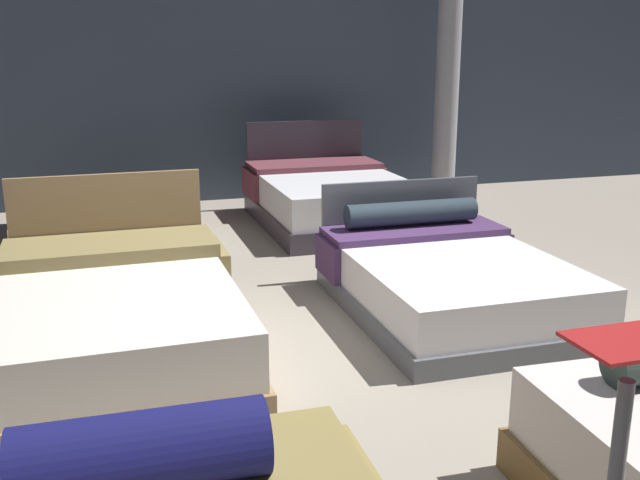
{
  "coord_description": "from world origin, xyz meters",
  "views": [
    {
      "loc": [
        -1.17,
        -3.89,
        1.83
      ],
      "look_at": [
        0.29,
        0.84,
        0.51
      ],
      "focal_mm": 40.48,
      "sensor_mm": 36.0,
      "label": 1
    }
  ],
  "objects_px": {
    "bed_3": "(448,279)",
    "bed_4": "(104,219)",
    "support_pillar": "(448,55)",
    "bed_2": "(118,313)",
    "bed_5": "(330,199)"
  },
  "relations": [
    {
      "from": "bed_2",
      "to": "bed_4",
      "type": "xyz_separation_m",
      "value": [
        -0.03,
        2.86,
        -0.05
      ]
    },
    {
      "from": "bed_2",
      "to": "support_pillar",
      "type": "height_order",
      "value": "support_pillar"
    },
    {
      "from": "bed_3",
      "to": "bed_4",
      "type": "distance_m",
      "value": 3.63
    },
    {
      "from": "bed_2",
      "to": "bed_4",
      "type": "distance_m",
      "value": 2.86
    },
    {
      "from": "bed_3",
      "to": "bed_4",
      "type": "relative_size",
      "value": 0.94
    },
    {
      "from": "bed_4",
      "to": "support_pillar",
      "type": "xyz_separation_m",
      "value": [
        4.13,
        0.9,
        1.55
      ]
    },
    {
      "from": "bed_2",
      "to": "bed_3",
      "type": "distance_m",
      "value": 2.28
    },
    {
      "from": "bed_2",
      "to": "support_pillar",
      "type": "relative_size",
      "value": 0.61
    },
    {
      "from": "support_pillar",
      "to": "bed_5",
      "type": "bearing_deg",
      "value": -152.43
    },
    {
      "from": "bed_3",
      "to": "bed_2",
      "type": "bearing_deg",
      "value": -177.92
    },
    {
      "from": "bed_3",
      "to": "bed_5",
      "type": "bearing_deg",
      "value": 90.16
    },
    {
      "from": "bed_4",
      "to": "bed_5",
      "type": "bearing_deg",
      "value": -0.75
    },
    {
      "from": "bed_3",
      "to": "bed_4",
      "type": "height_order",
      "value": "bed_3"
    },
    {
      "from": "bed_2",
      "to": "bed_5",
      "type": "relative_size",
      "value": 1.01
    },
    {
      "from": "bed_4",
      "to": "support_pillar",
      "type": "distance_m",
      "value": 4.5
    }
  ]
}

